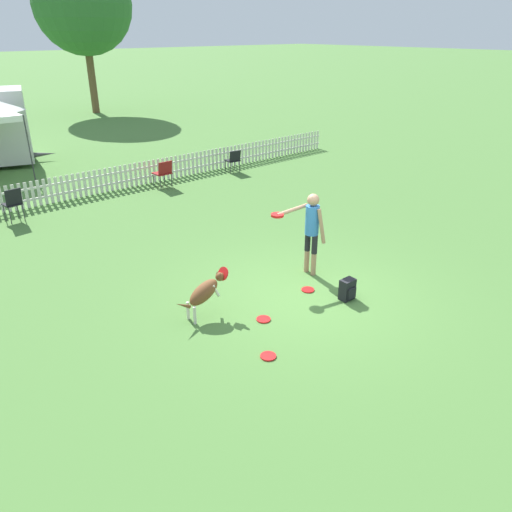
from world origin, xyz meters
The scene contains 12 objects.
ground_plane centered at (0.00, 0.00, 0.00)m, with size 240.00×240.00×0.00m, color #4C7A38.
handler_person centered at (0.71, 0.54, 1.10)m, with size 1.03×0.67×1.75m.
leaping_dog centered at (-1.93, 0.54, 0.49)m, with size 1.10×0.31×0.83m.
frisbee_near_handler centered at (0.17, 0.01, 0.01)m, with size 0.26×0.26×0.02m.
frisbee_near_dog centered at (-1.89, -1.13, 0.01)m, with size 0.26×0.26×0.02m.
frisbee_midfield centered at (-1.23, -0.25, 0.01)m, with size 0.26×0.26×0.02m.
backpack_on_grass centered at (0.49, -0.72, 0.20)m, with size 0.29×0.23×0.41m.
picket_fence centered at (0.00, 8.72, 0.38)m, with size 19.45×0.04×0.76m.
folding_chair_blue_left centered at (4.53, 8.00, 0.47)m, with size 0.49×0.51×0.79m.
folding_chair_center centered at (1.65, 7.98, 0.52)m, with size 0.52×0.54×0.87m.
folding_chair_green_right centered at (-3.03, 7.76, 0.56)m, with size 0.47×0.49×0.93m.
tree_left_grove centered at (6.61, 24.41, 5.94)m, with size 5.50×5.50×8.70m.
Camera 1 is at (-6.24, -5.97, 4.74)m, focal length 35.00 mm.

